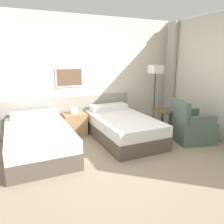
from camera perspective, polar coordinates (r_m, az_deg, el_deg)
The scene contains 8 objects.
ground_plane at distance 3.76m, azimuth 3.34°, elevation -13.71°, with size 16.00×16.00×0.00m, color gray.
wall_headboard at distance 5.33m, azimuth -7.69°, elevation 9.02°, with size 10.00×0.10×2.70m.
bed_near_door at distance 4.33m, azimuth -18.63°, elevation -6.81°, with size 1.12×1.96×0.64m.
bed_near_window at distance 4.80m, azimuth 2.64°, elevation -4.03°, with size 1.12×1.96×0.64m.
nightstand at distance 5.13m, azimuth -9.78°, elevation -3.00°, with size 0.50×0.44×0.65m.
floor_lamp at distance 5.62m, azimuth 11.28°, elevation 9.73°, with size 0.28×0.28×1.57m.
side_table at distance 5.08m, azimuth 13.02°, elevation -1.48°, with size 0.51×0.51×0.60m.
armchair at distance 4.97m, azimuth 19.79°, elevation -3.81°, with size 0.90×0.91×0.90m.
Camera 1 is at (-1.58, -2.93, 1.75)m, focal length 35.00 mm.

